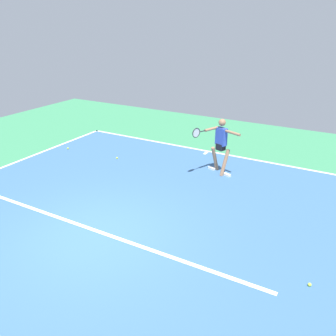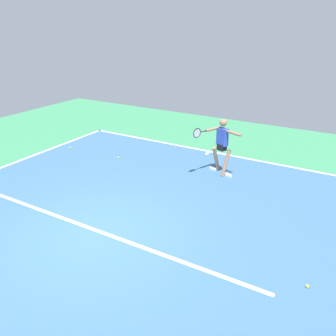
{
  "view_description": "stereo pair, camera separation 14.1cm",
  "coord_description": "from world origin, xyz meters",
  "px_view_note": "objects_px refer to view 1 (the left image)",
  "views": [
    {
      "loc": [
        -4.66,
        4.96,
        4.44
      ],
      "look_at": [
        -0.54,
        -2.33,
        0.9
      ],
      "focal_mm": 37.48,
      "sensor_mm": 36.0,
      "label": 1
    },
    {
      "loc": [
        -4.78,
        4.89,
        4.44
      ],
      "look_at": [
        -0.54,
        -2.33,
        0.9
      ],
      "focal_mm": 37.48,
      "sensor_mm": 36.0,
      "label": 2
    }
  ],
  "objects_px": {
    "tennis_ball_by_baseline": "(117,158)",
    "tennis_ball_far_corner": "(310,285)",
    "tennis_player": "(220,143)",
    "tennis_ball_centre_court": "(68,148)"
  },
  "relations": [
    {
      "from": "tennis_ball_by_baseline",
      "to": "tennis_ball_far_corner",
      "type": "height_order",
      "value": "same"
    },
    {
      "from": "tennis_player",
      "to": "tennis_ball_by_baseline",
      "type": "distance_m",
      "value": 3.7
    },
    {
      "from": "tennis_ball_by_baseline",
      "to": "tennis_ball_centre_court",
      "type": "height_order",
      "value": "same"
    },
    {
      "from": "tennis_ball_by_baseline",
      "to": "tennis_player",
      "type": "bearing_deg",
      "value": -170.23
    },
    {
      "from": "tennis_player",
      "to": "tennis_ball_far_corner",
      "type": "relative_size",
      "value": 26.57
    },
    {
      "from": "tennis_ball_centre_court",
      "to": "tennis_ball_by_baseline",
      "type": "bearing_deg",
      "value": -177.33
    },
    {
      "from": "tennis_ball_centre_court",
      "to": "tennis_ball_far_corner",
      "type": "xyz_separation_m",
      "value": [
        -9.06,
        3.25,
        0.0
      ]
    },
    {
      "from": "tennis_ball_by_baseline",
      "to": "tennis_ball_centre_court",
      "type": "distance_m",
      "value": 2.2
    },
    {
      "from": "tennis_player",
      "to": "tennis_ball_far_corner",
      "type": "height_order",
      "value": "tennis_player"
    },
    {
      "from": "tennis_ball_by_baseline",
      "to": "tennis_ball_far_corner",
      "type": "relative_size",
      "value": 1.0
    }
  ]
}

